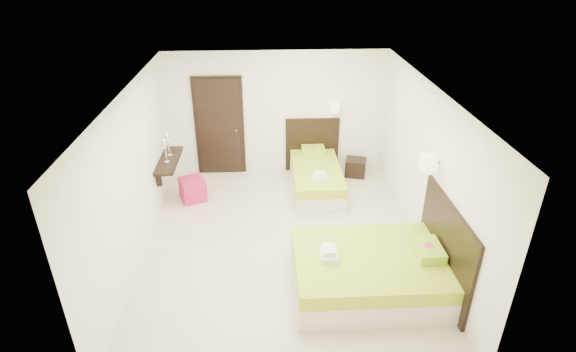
{
  "coord_description": "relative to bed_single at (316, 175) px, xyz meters",
  "views": [
    {
      "loc": [
        -0.25,
        -6.13,
        4.44
      ],
      "look_at": [
        0.1,
        0.3,
        1.1
      ],
      "focal_mm": 28.0,
      "sensor_mm": 36.0,
      "label": 1
    }
  ],
  "objects": [
    {
      "name": "floor",
      "position": [
        -0.75,
        -1.88,
        -0.29
      ],
      "size": [
        5.5,
        5.5,
        0.0
      ],
      "primitive_type": "plane",
      "color": "beige",
      "rests_on": "ground"
    },
    {
      "name": "console_shelf",
      "position": [
        -2.84,
        -0.28,
        0.53
      ],
      "size": [
        0.35,
        1.2,
        0.78
      ],
      "color": "black",
      "rests_on": "ground"
    },
    {
      "name": "bed_single",
      "position": [
        0.0,
        0.0,
        0.0
      ],
      "size": [
        1.14,
        1.9,
        1.57
      ],
      "color": "beige",
      "rests_on": "ground"
    },
    {
      "name": "door",
      "position": [
        -1.95,
        0.82,
        0.76
      ],
      "size": [
        1.02,
        0.15,
        2.14
      ],
      "color": "black",
      "rests_on": "ground"
    },
    {
      "name": "ottoman",
      "position": [
        -2.43,
        -0.34,
        -0.07
      ],
      "size": [
        0.58,
        0.58,
        0.44
      ],
      "primitive_type": "cube",
      "rotation": [
        0.0,
        0.0,
        0.41
      ],
      "color": "#A71642",
      "rests_on": "ground"
    },
    {
      "name": "nightstand",
      "position": [
        0.91,
        0.51,
        -0.1
      ],
      "size": [
        0.51,
        0.47,
        0.37
      ],
      "primitive_type": "cube",
      "rotation": [
        0.0,
        0.0,
        -0.28
      ],
      "color": "black",
      "rests_on": "ground"
    },
    {
      "name": "bed_double",
      "position": [
        0.5,
        -3.03,
        0.03
      ],
      "size": [
        2.14,
        1.82,
        1.77
      ],
      "color": "beige",
      "rests_on": "ground"
    }
  ]
}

